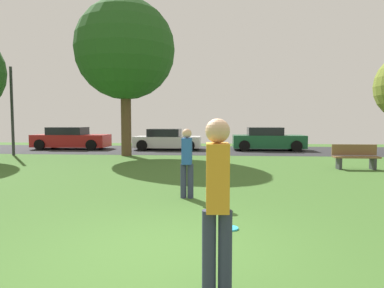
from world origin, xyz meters
name	(u,v)px	position (x,y,z in m)	size (l,w,h in m)	color
ground_plane	(162,254)	(0.00, 0.00, 0.00)	(44.00, 44.00, 0.00)	#3D6628
road_strip	(206,150)	(0.00, 16.00, 0.00)	(44.00, 6.40, 0.01)	#28282B
maple_tree_far	(125,50)	(-3.93, 12.48, 5.29)	(4.97, 4.97, 7.80)	brown
person_bystander	(187,160)	(0.03, 3.28, 0.87)	(0.30, 0.32, 1.59)	#2D334C
person_walking	(217,199)	(0.74, -1.07, 1.00)	(0.30, 0.33, 1.79)	#2D334C
frisbee_disc	(230,228)	(0.94, 1.11, 0.01)	(0.27, 0.27, 0.03)	#2DB2E0
parked_car_red	(71,139)	(-8.51, 16.19, 0.64)	(4.60, 1.96, 1.37)	#B21E1E
parked_car_white	(167,140)	(-2.42, 16.26, 0.59)	(4.01, 2.10, 1.28)	white
parked_car_green	(268,140)	(3.68, 16.31, 0.64)	(4.23, 2.01, 1.38)	#195633
park_bench	(355,157)	(5.74, 8.41, 0.46)	(1.60, 0.45, 0.90)	brown
street_lamp_post	(12,111)	(-9.77, 12.20, 2.25)	(0.14, 0.14, 4.50)	#2D2D33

